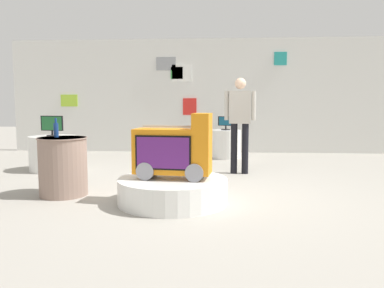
# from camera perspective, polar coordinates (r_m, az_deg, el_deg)

# --- Properties ---
(ground_plane) EXTENTS (30.00, 30.00, 0.00)m
(ground_plane) POSITION_cam_1_polar(r_m,az_deg,el_deg) (5.46, 1.05, -7.41)
(ground_plane) COLOR #9E998E
(back_wall_display) EXTENTS (10.39, 0.13, 2.92)m
(back_wall_display) POSITION_cam_1_polar(r_m,az_deg,el_deg) (10.03, 2.46, 7.13)
(back_wall_display) COLOR silver
(back_wall_display) RESTS_ON ground
(main_display_pedestal) EXTENTS (1.40, 1.40, 0.32)m
(main_display_pedestal) POSITION_cam_1_polar(r_m,az_deg,el_deg) (4.96, -2.87, -6.91)
(main_display_pedestal) COLOR silver
(main_display_pedestal) RESTS_ON ground
(novelty_firetruck_tv) EXTENTS (1.00, 0.50, 0.83)m
(novelty_firetruck_tv) POSITION_cam_1_polar(r_m,az_deg,el_deg) (4.86, -2.70, -1.25)
(novelty_firetruck_tv) COLOR gray
(novelty_firetruck_tv) RESTS_ON main_display_pedestal
(display_pedestal_left_rear) EXTENTS (0.87, 0.87, 0.65)m
(display_pedestal_left_rear) POSITION_cam_1_polar(r_m,az_deg,el_deg) (7.77, -19.91, -1.29)
(display_pedestal_left_rear) COLOR silver
(display_pedestal_left_rear) RESTS_ON ground
(tv_on_left_rear) EXTENTS (0.45, 0.21, 0.38)m
(tv_on_left_rear) POSITION_cam_1_polar(r_m,az_deg,el_deg) (7.72, -20.06, 2.66)
(tv_on_left_rear) COLOR black
(tv_on_left_rear) RESTS_ON display_pedestal_left_rear
(display_pedestal_center_rear) EXTENTS (0.70, 0.70, 0.65)m
(display_pedestal_center_rear) POSITION_cam_1_polar(r_m,az_deg,el_deg) (9.00, 5.01, 0.01)
(display_pedestal_center_rear) COLOR silver
(display_pedestal_center_rear) RESTS_ON ground
(tv_on_center_rear) EXTENTS (0.36, 0.22, 0.32)m
(tv_on_center_rear) POSITION_cam_1_polar(r_m,az_deg,el_deg) (8.96, 5.05, 3.14)
(tv_on_center_rear) COLOR black
(tv_on_center_rear) RESTS_ON display_pedestal_center_rear
(side_table_round) EXTENTS (0.67, 0.67, 0.81)m
(side_table_round) POSITION_cam_1_polar(r_m,az_deg,el_deg) (5.60, -18.58, -3.10)
(side_table_round) COLOR gray
(side_table_round) RESTS_ON ground
(bottle_on_side_table) EXTENTS (0.07, 0.07, 0.26)m
(bottle_on_side_table) POSITION_cam_1_polar(r_m,az_deg,el_deg) (5.60, -19.52, 2.04)
(bottle_on_side_table) COLOR navy
(bottle_on_side_table) RESTS_ON side_table_round
(shopper_browsing_near_truck) EXTENTS (0.56, 0.23, 1.72)m
(shopper_browsing_near_truck) POSITION_cam_1_polar(r_m,az_deg,el_deg) (6.97, 7.13, 3.89)
(shopper_browsing_near_truck) COLOR black
(shopper_browsing_near_truck) RESTS_ON ground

